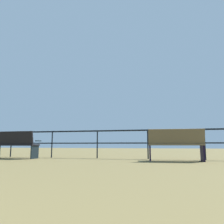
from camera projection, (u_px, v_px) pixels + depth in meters
name	position (u px, v px, depth m)	size (l,w,h in m)	color
pier_railing	(97.00, 138.00, 7.67)	(24.83, 0.05, 0.98)	black
bench_near_left	(13.00, 143.00, 7.50)	(1.72, 0.65, 0.92)	black
bench_near_right	(176.00, 143.00, 6.22)	(1.59, 0.71, 0.92)	brown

